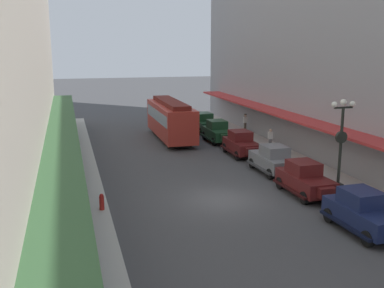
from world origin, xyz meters
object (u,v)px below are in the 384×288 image
Objects in this scene: pedestrian_1 at (270,139)px; parked_car_5 at (218,131)px; parked_car_4 at (273,159)px; fire_hydrant at (102,202)px; parked_car_2 at (305,178)px; streetcar at (171,118)px; lamp_post_with_clock at (341,142)px; parked_car_3 at (204,122)px; parked_car_1 at (241,143)px; pedestrian_0 at (65,176)px; pedestrian_2 at (245,123)px; parked_car_0 at (363,211)px.

parked_car_5 is at bearing 120.83° from pedestrian_1.
parked_car_4 is 12.05m from fire_hydrant.
streetcar reaches higher than parked_car_2.
lamp_post_with_clock is at bearing -83.40° from parked_car_5.
parked_car_5 reaches higher than fire_hydrant.
pedestrian_1 is at bearing -59.17° from parked_car_5.
parked_car_3 is 4.78m from streetcar.
parked_car_1 is 1.00× the size of parked_car_4.
parked_car_1 is 10.46m from lamp_post_with_clock.
pedestrian_1 is at bearing 12.42° from parked_car_1.
lamp_post_with_clock reaches higher than pedestrian_0.
parked_car_3 is 2.56× the size of pedestrian_0.
pedestrian_0 is at bearing -139.15° from parked_car_5.
pedestrian_2 is (3.76, 17.86, 0.07)m from parked_car_2.
parked_car_2 reaches higher than pedestrian_0.
parked_car_4 is 5.66m from lamp_post_with_clock.
parked_car_5 is at bearing -28.90° from streetcar.
pedestrian_1 is at bearing 84.79° from lamp_post_with_clock.
lamp_post_with_clock is at bearing -16.66° from pedestrian_0.
fire_hydrant is (-11.24, -4.34, -0.38)m from parked_car_4.
pedestrian_0 is (-14.46, 4.33, -1.97)m from lamp_post_with_clock.
parked_car_5 is 0.44× the size of streetcar.
streetcar is 9.27m from pedestrian_1.
fire_hydrant is 0.50× the size of pedestrian_1.
fire_hydrant is 4.02m from pedestrian_0.
parked_car_4 is at bearing 3.24° from pedestrian_0.
pedestrian_0 is 1.00× the size of pedestrian_2.
fire_hydrant is (-11.20, -19.21, -0.38)m from parked_car_3.
parked_car_1 reaches higher than pedestrian_0.
parked_car_0 is 5.23m from parked_car_2.
lamp_post_with_clock reaches higher than streetcar.
streetcar is at bearing 107.77° from parked_car_4.
pedestrian_0 is (-12.78, -5.79, 0.07)m from parked_car_1.
streetcar reaches higher than pedestrian_1.
parked_car_5 is 4.30m from streetcar.
parked_car_4 is 0.83× the size of lamp_post_with_clock.
parked_car_3 is 4.64m from parked_car_5.
pedestrian_1 is at bearing -74.71° from parked_car_3.
parked_car_0 is 1.00× the size of parked_car_1.
parked_car_1 and parked_car_4 have the same top height.
pedestrian_2 reaches higher than fire_hydrant.
lamp_post_with_clock is 6.29× the size of fire_hydrant.
parked_car_1 is 2.61× the size of pedestrian_1.
parked_car_4 is 2.56× the size of pedestrian_2.
parked_car_0 is 0.45× the size of streetcar.
pedestrian_0 is (-12.69, -10.98, 0.07)m from parked_car_5.
pedestrian_1 is 0.98× the size of pedestrian_2.
lamp_post_with_clock reaches higher than parked_car_1.
parked_car_4 reaches higher than pedestrian_0.
parked_car_2 is 4.55m from parked_car_4.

